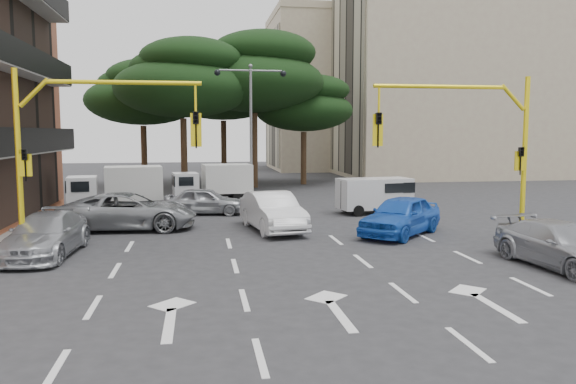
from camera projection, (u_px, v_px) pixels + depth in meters
name	position (u px, v px, depth m)	size (l,w,h in m)	color
ground	(300.00, 264.00, 17.27)	(120.00, 120.00, 0.00)	#28282B
median_strip	(251.00, 200.00, 32.97)	(1.40, 6.00, 0.15)	gray
apartment_beige_near	(454.00, 73.00, 50.82)	(20.20, 12.15, 18.70)	tan
apartment_beige_far	(345.00, 93.00, 61.61)	(16.20, 12.15, 16.70)	tan
pine_left_near	(183.00, 78.00, 37.40)	(9.15, 9.15, 10.23)	#382616
pine_center	(255.00, 72.00, 40.07)	(9.98, 9.98, 11.16)	#382616
pine_left_far	(143.00, 92.00, 40.93)	(8.32, 8.32, 9.30)	#382616
pine_right	(305.00, 103.00, 42.88)	(7.49, 7.49, 8.37)	#382616
pine_back	(224.00, 87.00, 44.74)	(9.15, 9.15, 10.23)	#382616
signal_mast_right	(479.00, 136.00, 19.87)	(5.79, 0.37, 6.00)	yellow
signal_mast_left	(78.00, 137.00, 17.74)	(5.79, 0.37, 6.00)	yellow
street_lamp_center	(251.00, 108.00, 32.40)	(4.16, 0.36, 7.77)	slate
car_white_hatch	(273.00, 212.00, 23.01)	(1.66, 4.77, 1.57)	silver
car_blue_compact	(401.00, 215.00, 21.97)	(1.83, 4.56, 1.55)	blue
car_silver_wagon	(46.00, 235.00, 18.30)	(1.94, 4.76, 1.38)	#A1A3A9
car_silver_cross_a	(129.00, 211.00, 23.22)	(2.56, 5.54, 1.54)	gray
car_silver_cross_b	(205.00, 201.00, 27.57)	(1.57, 3.90, 1.33)	#9DA0A5
car_silver_parked	(561.00, 245.00, 16.70)	(1.90, 4.66, 1.35)	#989AA0
van_white	(374.00, 195.00, 27.87)	(1.62, 3.58, 1.79)	silver
box_truck_a	(117.00, 189.00, 28.46)	(1.96, 4.68, 2.30)	silver
box_truck_b	(213.00, 184.00, 32.02)	(1.88, 4.47, 2.20)	silver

